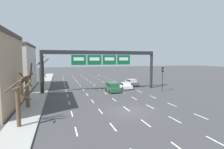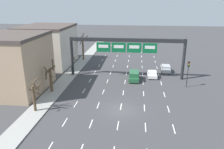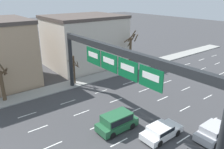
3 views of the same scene
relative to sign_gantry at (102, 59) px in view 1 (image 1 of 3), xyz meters
name	(u,v)px [view 1 (image 1 of 3)]	position (x,y,z in m)	size (l,w,h in m)	color
ground_plane	(129,111)	(0.00, -13.78, -6.10)	(220.00, 220.00, 0.00)	#3D3D3F
sidewalk_left	(24,120)	(-11.30, -13.78, -6.03)	(2.80, 110.00, 0.15)	#999993
lane_dashes	(102,91)	(0.00, -0.28, -6.10)	(13.32, 67.00, 0.01)	white
sign_gantry	(102,59)	(0.00, 0.00, 0.00)	(21.96, 0.70, 7.67)	#232628
building_far	(4,67)	(-18.36, 6.95, -1.56)	(10.72, 12.99, 9.06)	beige
car_silver	(132,82)	(8.17, 4.45, -5.34)	(1.84, 4.11, 1.42)	#B7B7BC
car_white	(125,85)	(5.09, 0.78, -5.41)	(1.86, 4.18, 1.28)	silver
suv_green	(112,87)	(1.61, -1.67, -5.13)	(1.90, 4.10, 1.75)	#235B38
traffic_light_near_gantry	(163,74)	(10.73, -4.12, -2.81)	(0.30, 0.35, 4.61)	black
tree_bare_closest	(43,70)	(-11.49, 12.11, -2.62)	(2.81, 1.81, 6.59)	brown
tree_bare_second	(41,79)	(-11.00, 0.67, -3.59)	(1.29, 1.90, 4.74)	brown
tree_bare_third	(27,87)	(-11.73, -8.84, -3.47)	(1.78, 1.89, 5.54)	brown
tree_bare_furthest	(19,101)	(-11.33, -15.41, -3.64)	(2.36, 2.38, 4.39)	brown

